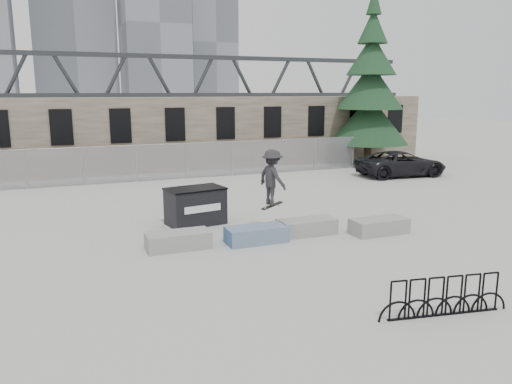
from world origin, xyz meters
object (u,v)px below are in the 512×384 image
at_px(suv, 401,164).
at_px(planter_offset, 379,225).
at_px(planter_far_left, 178,240).
at_px(planter_center_right, 307,226).
at_px(bike_rack, 445,297).
at_px(planter_center_left, 256,234).
at_px(spruce_tree, 370,94).
at_px(dumpster, 195,206).
at_px(skateboarder, 272,178).

bearing_deg(suv, planter_offset, 143.67).
height_order(planter_far_left, planter_center_right, same).
xyz_separation_m(planter_far_left, bike_rack, (4.39, -6.89, 0.15)).
xyz_separation_m(planter_offset, bike_rack, (-2.51, -5.97, 0.15)).
relative_size(planter_center_left, suv, 0.38).
xyz_separation_m(bike_rack, spruce_tree, (11.78, 20.45, 4.24)).
distance_m(planter_center_right, bike_rack, 6.83).
height_order(planter_center_left, planter_offset, same).
xyz_separation_m(dumpster, spruce_tree, (14.89, 10.89, 3.98)).
relative_size(planter_far_left, suv, 0.38).
bearing_deg(planter_center_left, planter_far_left, 173.33).
height_order(planter_offset, spruce_tree, spruce_tree).
height_order(spruce_tree, suv, spruce_tree).
bearing_deg(spruce_tree, dumpster, -143.82).
xyz_separation_m(spruce_tree, skateboarder, (-12.74, -13.08, -2.70)).
relative_size(planter_center_right, skateboarder, 0.97).
distance_m(planter_center_left, planter_center_right, 1.98).
distance_m(bike_rack, spruce_tree, 23.98).
height_order(bike_rack, spruce_tree, spruce_tree).
height_order(planter_far_left, skateboarder, skateboarder).
bearing_deg(planter_offset, bike_rack, -112.78).
bearing_deg(planter_far_left, planter_offset, -7.55).
height_order(planter_center_right, spruce_tree, spruce_tree).
distance_m(planter_far_left, planter_center_right, 4.51).
distance_m(planter_center_left, skateboarder, 2.07).
bearing_deg(planter_center_left, dumpster, 112.99).
bearing_deg(bike_rack, planter_center_left, 105.65).
bearing_deg(planter_center_right, planter_offset, -19.64).
bearing_deg(planter_center_right, spruce_tree, 49.45).
height_order(planter_center_left, planter_center_right, same).
relative_size(planter_center_left, planter_offset, 1.00).
distance_m(planter_far_left, suv, 17.56).
height_order(bike_rack, suv, suv).
bearing_deg(bike_rack, dumpster, 108.00).
height_order(dumpster, skateboarder, skateboarder).
height_order(planter_far_left, dumpster, dumpster).
bearing_deg(planter_offset, spruce_tree, 57.36).
relative_size(planter_far_left, planter_center_right, 1.00).
bearing_deg(dumpster, spruce_tree, 26.09).
distance_m(planter_offset, spruce_tree, 17.74).
relative_size(planter_center_right, spruce_tree, 0.17).
relative_size(planter_center_right, planter_offset, 1.00).
distance_m(planter_center_left, spruce_tree, 19.93).
relative_size(dumpster, skateboarder, 1.11).
bearing_deg(bike_rack, suv, 55.21).
relative_size(planter_far_left, skateboarder, 0.97).
relative_size(planter_far_left, spruce_tree, 0.17).
height_order(dumpster, suv, suv).
height_order(planter_far_left, planter_offset, same).
bearing_deg(planter_center_right, dumpster, 139.73).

